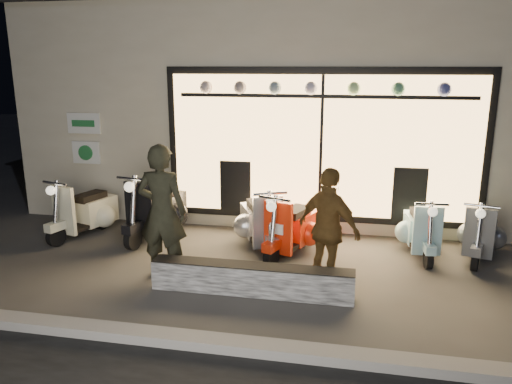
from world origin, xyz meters
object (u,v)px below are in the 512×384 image
(scooter_red, at_px, (294,228))
(man, at_px, (162,212))
(scooter_silver, at_px, (259,221))
(woman, at_px, (329,229))
(graffiti_barrier, at_px, (252,279))

(scooter_red, height_order, man, man)
(scooter_silver, bearing_deg, woman, -73.57)
(scooter_silver, xyz_separation_m, man, (-1.08, -1.47, 0.53))
(scooter_red, height_order, woman, woman)
(scooter_red, relative_size, man, 0.74)
(scooter_red, bearing_deg, scooter_silver, -177.76)
(scooter_red, bearing_deg, graffiti_barrier, -82.77)
(scooter_red, distance_m, man, 2.18)
(scooter_silver, distance_m, man, 1.90)
(graffiti_barrier, relative_size, scooter_red, 1.89)
(graffiti_barrier, xyz_separation_m, scooter_silver, (-0.24, 1.79, 0.21))
(graffiti_barrier, distance_m, scooter_red, 1.65)
(man, bearing_deg, scooter_silver, -126.43)
(man, distance_m, woman, 2.28)
(scooter_silver, bearing_deg, man, -151.05)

